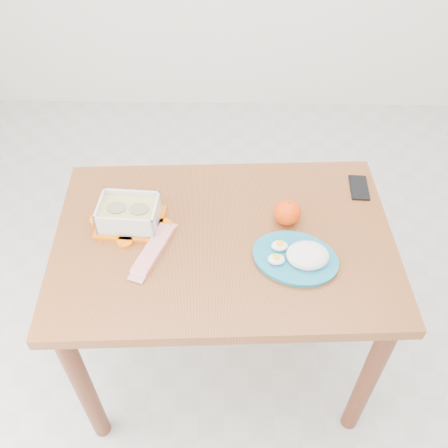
{
  "coord_description": "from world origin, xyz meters",
  "views": [
    {
      "loc": [
        -0.08,
        -1.17,
        1.91
      ],
      "look_at": [
        -0.1,
        -0.14,
        0.81
      ],
      "focal_mm": 40.0,
      "sensor_mm": 36.0,
      "label": 1
    }
  ],
  "objects_px": {
    "rice_plate": "(299,256)",
    "food_container": "(129,214)",
    "orange_fruit": "(288,212)",
    "smartphone": "(359,188)",
    "dining_table": "(224,261)"
  },
  "relations": [
    {
      "from": "orange_fruit",
      "to": "food_container",
      "type": "bearing_deg",
      "value": -177.77
    },
    {
      "from": "rice_plate",
      "to": "smartphone",
      "type": "bearing_deg",
      "value": 72.83
    },
    {
      "from": "rice_plate",
      "to": "smartphone",
      "type": "relative_size",
      "value": 2.65
    },
    {
      "from": "dining_table",
      "to": "orange_fruit",
      "type": "bearing_deg",
      "value": 16.65
    },
    {
      "from": "food_container",
      "to": "smartphone",
      "type": "height_order",
      "value": "food_container"
    },
    {
      "from": "smartphone",
      "to": "rice_plate",
      "type": "bearing_deg",
      "value": -123.23
    },
    {
      "from": "food_container",
      "to": "orange_fruit",
      "type": "xyz_separation_m",
      "value": [
        0.5,
        0.02,
        -0.0
      ]
    },
    {
      "from": "dining_table",
      "to": "smartphone",
      "type": "xyz_separation_m",
      "value": [
        0.46,
        0.23,
        0.12
      ]
    },
    {
      "from": "orange_fruit",
      "to": "rice_plate",
      "type": "relative_size",
      "value": 0.26
    },
    {
      "from": "orange_fruit",
      "to": "rice_plate",
      "type": "height_order",
      "value": "orange_fruit"
    },
    {
      "from": "food_container",
      "to": "smartphone",
      "type": "bearing_deg",
      "value": 17.36
    },
    {
      "from": "dining_table",
      "to": "orange_fruit",
      "type": "distance_m",
      "value": 0.26
    },
    {
      "from": "rice_plate",
      "to": "food_container",
      "type": "bearing_deg",
      "value": -176.35
    },
    {
      "from": "orange_fruit",
      "to": "rice_plate",
      "type": "xyz_separation_m",
      "value": [
        0.03,
        -0.16,
        -0.02
      ]
    },
    {
      "from": "food_container",
      "to": "smartphone",
      "type": "xyz_separation_m",
      "value": [
        0.75,
        0.18,
        -0.04
      ]
    }
  ]
}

